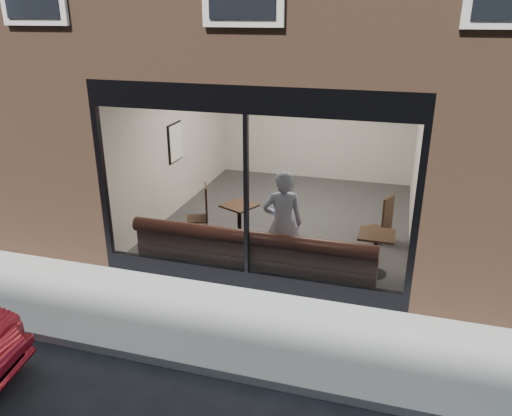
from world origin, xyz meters
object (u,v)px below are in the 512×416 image
(person, at_px, (283,224))
(cafe_chair_right, at_px, (377,229))
(cafe_table_left, at_px, (239,206))
(cafe_chair_left, at_px, (197,219))
(cafe_table_right, at_px, (377,235))
(banquette, at_px, (254,264))

(person, height_order, cafe_chair_right, person)
(cafe_table_left, relative_size, cafe_chair_left, 1.32)
(person, bearing_deg, cafe_chair_left, -49.21)
(cafe_table_left, height_order, cafe_chair_left, cafe_table_left)
(cafe_chair_right, bearing_deg, cafe_table_right, 116.75)
(person, height_order, cafe_table_left, person)
(cafe_table_left, distance_m, cafe_chair_left, 1.15)
(cafe_chair_left, distance_m, cafe_chair_right, 3.55)
(person, xyz_separation_m, cafe_chair_right, (1.45, 1.76, -0.66))
(banquette, bearing_deg, cafe_table_left, 118.27)
(person, relative_size, cafe_chair_right, 4.81)
(cafe_table_right, bearing_deg, person, -166.06)
(person, relative_size, cafe_table_left, 3.27)
(cafe_table_right, relative_size, cafe_chair_right, 1.54)
(banquette, xyz_separation_m, person, (0.42, 0.23, 0.68))
(banquette, xyz_separation_m, cafe_table_left, (-0.65, 1.22, 0.52))
(cafe_table_left, relative_size, cafe_chair_right, 1.47)
(person, xyz_separation_m, cafe_chair_left, (-2.07, 1.27, -0.66))
(person, bearing_deg, cafe_table_left, -60.26)
(cafe_table_right, height_order, cafe_chair_left, cafe_table_right)
(cafe_table_right, height_order, cafe_chair_right, cafe_table_right)
(banquette, height_order, cafe_chair_right, banquette)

